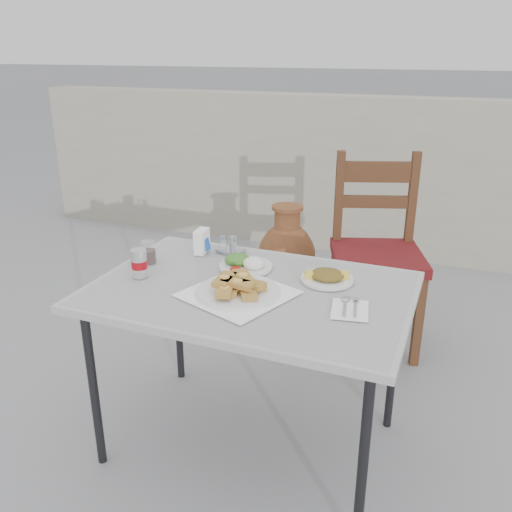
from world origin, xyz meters
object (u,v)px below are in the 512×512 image
at_px(salad_rice_plate, 245,263).
at_px(chair, 376,251).
at_px(cafe_table, 251,299).
at_px(salad_chopped_plate, 327,276).
at_px(pide_plate, 238,286).
at_px(napkin_holder, 202,241).
at_px(cola_glass, 149,253).
at_px(condiment_caddy, 230,247).
at_px(terracotta_urn, 286,259).
at_px(soda_can, 139,263).

bearing_deg(salad_rice_plate, chair, 65.11).
xyz_separation_m(cafe_table, salad_chopped_plate, (0.25, 0.16, 0.07)).
bearing_deg(pide_plate, napkin_holder, 132.65).
height_order(pide_plate, napkin_holder, napkin_holder).
distance_m(salad_chopped_plate, cola_glass, 0.73).
distance_m(napkin_holder, condiment_caddy, 0.12).
xyz_separation_m(condiment_caddy, chair, (0.52, 0.72, -0.20)).
bearing_deg(condiment_caddy, salad_rice_plate, -48.94).
relative_size(pide_plate, salad_rice_plate, 2.04).
height_order(cola_glass, chair, chair).
bearing_deg(condiment_caddy, chair, 53.79).
xyz_separation_m(cola_glass, chair, (0.79, 0.94, -0.22)).
bearing_deg(terracotta_urn, pide_plate, -79.60).
bearing_deg(pide_plate, salad_chopped_plate, 40.51).
relative_size(cola_glass, napkin_holder, 0.86).
height_order(cafe_table, cola_glass, cola_glass).
height_order(condiment_caddy, terracotta_urn, condiment_caddy).
bearing_deg(terracotta_urn, soda_can, -96.74).
distance_m(pide_plate, cola_glass, 0.49).
bearing_deg(cola_glass, salad_chopped_plate, 5.96).
relative_size(salad_chopped_plate, soda_can, 1.83).
bearing_deg(soda_can, cola_glass, 107.46).
bearing_deg(condiment_caddy, napkin_holder, -156.13).
height_order(salad_chopped_plate, napkin_holder, napkin_holder).
xyz_separation_m(pide_plate, napkin_holder, (-0.31, 0.33, 0.02)).
relative_size(cafe_table, napkin_holder, 11.43).
height_order(pide_plate, soda_can, soda_can).
bearing_deg(pide_plate, terracotta_urn, 100.40).
height_order(cafe_table, salad_rice_plate, salad_rice_plate).
height_order(pide_plate, salad_chopped_plate, pide_plate).
bearing_deg(cafe_table, salad_rice_plate, 118.27).
relative_size(cafe_table, terracotta_urn, 1.83).
xyz_separation_m(cafe_table, soda_can, (-0.44, -0.06, 0.10)).
height_order(pide_plate, terracotta_urn, pide_plate).
height_order(soda_can, condiment_caddy, soda_can).
distance_m(cafe_table, napkin_holder, 0.43).
bearing_deg(napkin_holder, chair, 45.63).
distance_m(salad_chopped_plate, terracotta_urn, 1.34).
bearing_deg(cola_glass, chair, 50.02).
height_order(condiment_caddy, chair, chair).
distance_m(napkin_holder, terracotta_urn, 1.15).
xyz_separation_m(cola_glass, condiment_caddy, (0.27, 0.23, -0.01)).
distance_m(pide_plate, soda_can, 0.42).
xyz_separation_m(salad_rice_plate, salad_chopped_plate, (0.34, -0.01, -0.00)).
bearing_deg(terracotta_urn, condiment_caddy, -86.56).
bearing_deg(condiment_caddy, soda_can, -121.19).
xyz_separation_m(pide_plate, cola_glass, (-0.46, 0.15, 0.01)).
bearing_deg(pide_plate, chair, 73.23).
xyz_separation_m(soda_can, napkin_holder, (0.11, 0.32, -0.00)).
relative_size(pide_plate, soda_can, 3.98).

